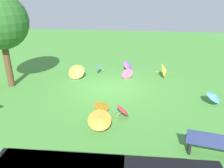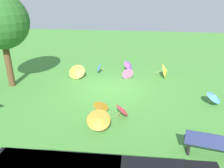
% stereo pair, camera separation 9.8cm
% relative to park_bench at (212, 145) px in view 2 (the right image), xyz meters
% --- Properties ---
extents(ground, '(40.00, 40.00, 0.00)m').
position_rel_park_bench_xyz_m(ground, '(3.88, -4.83, -0.47)').
color(ground, '#478C38').
extents(park_bench, '(1.66, 0.75, 0.90)m').
position_rel_park_bench_xyz_m(park_bench, '(0.00, 0.00, 0.00)').
color(park_bench, navy).
rests_on(park_bench, ground).
extents(shade_tree, '(2.74, 2.74, 4.80)m').
position_rel_park_bench_xyz_m(shade_tree, '(9.21, -4.53, 2.93)').
color(shade_tree, brown).
rests_on(shade_tree, ground).
extents(parasol_orange_0, '(0.97, 0.92, 0.84)m').
position_rel_park_bench_xyz_m(parasol_orange_0, '(3.65, -0.87, 0.07)').
color(parasol_orange_0, tan).
rests_on(parasol_orange_0, ground).
extents(parasol_orange_2, '(0.68, 0.62, 0.66)m').
position_rel_park_bench_xyz_m(parasol_orange_2, '(3.83, -2.29, -0.14)').
color(parasol_orange_2, tan).
rests_on(parasol_orange_2, ground).
extents(parasol_pink_0, '(0.76, 0.74, 0.71)m').
position_rel_park_bench_xyz_m(parasol_pink_0, '(3.02, -6.41, -0.11)').
color(parasol_pink_0, tan).
rests_on(parasol_pink_0, ground).
extents(parasol_red_0, '(0.72, 0.77, 0.57)m').
position_rel_park_bench_xyz_m(parasol_red_0, '(2.89, -2.08, -0.15)').
color(parasol_red_0, tan).
rests_on(parasol_red_0, ground).
extents(parasol_blue_0, '(0.58, 0.69, 0.68)m').
position_rel_park_bench_xyz_m(parasol_blue_0, '(4.91, -7.27, -0.13)').
color(parasol_blue_0, tan).
rests_on(parasol_blue_0, ground).
extents(parasol_blue_1, '(0.94, 0.95, 0.67)m').
position_rel_park_bench_xyz_m(parasol_blue_1, '(-1.09, -3.64, -0.04)').
color(parasol_blue_1, tan).
rests_on(parasol_blue_1, ground).
extents(parasol_purple_1, '(0.81, 0.86, 0.64)m').
position_rel_park_bench_xyz_m(parasol_purple_1, '(3.05, -8.13, -0.13)').
color(parasol_purple_1, tan).
rests_on(parasol_purple_1, ground).
extents(parasol_yellow_1, '(1.03, 0.93, 0.85)m').
position_rel_park_bench_xyz_m(parasol_yellow_1, '(6.03, -6.14, -0.02)').
color(parasol_yellow_1, tan).
rests_on(parasol_yellow_1, ground).
extents(parasol_yellow_2, '(0.84, 0.92, 0.87)m').
position_rel_park_bench_xyz_m(parasol_yellow_2, '(0.79, -6.95, -0.03)').
color(parasol_yellow_2, tan).
rests_on(parasol_yellow_2, ground).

